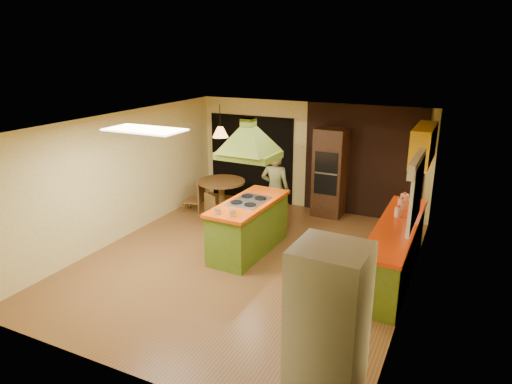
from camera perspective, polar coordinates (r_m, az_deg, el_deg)
The scene contains 21 objects.
ground at distance 8.29m, azimuth -1.16°, elevation -8.64°, with size 6.50×6.50×0.00m, color brown.
room_walls at distance 7.81m, azimuth -1.21°, elevation -0.40°, with size 5.50×6.50×6.50m.
ceiling_plane at distance 7.52m, azimuth -1.28°, elevation 8.69°, with size 6.50×6.50×0.00m, color silver.
brick_panel at distance 10.36m, azimuth 13.18°, elevation 3.68°, with size 2.64×0.03×2.50m, color #381E14.
nook_opening at distance 11.30m, azimuth -0.61°, elevation 4.25°, with size 2.20×0.03×2.10m, color black.
right_counter at distance 7.96m, azimuth 16.95°, elevation -6.95°, with size 0.62×3.05×0.92m.
upper_cabinets at distance 9.02m, azimuth 20.21°, elevation 5.58°, with size 0.34×1.40×0.70m, color yellow.
window_right at distance 7.31m, azimuth 19.50°, elevation 1.55°, with size 0.12×1.35×1.06m.
fluor_panel at distance 7.12m, azimuth -13.73°, elevation 7.57°, with size 1.20×0.60×0.03m, color white.
kitchen_island at distance 8.49m, azimuth -0.90°, elevation -4.30°, with size 0.86×2.00×1.00m.
range_hood at distance 8.00m, azimuth -0.96°, elevation 7.43°, with size 1.05×0.77×0.79m.
man at distance 9.54m, azimuth 2.40°, elevation 0.34°, with size 0.61×0.40×1.67m, color brown.
refrigerator at distance 5.00m, azimuth 8.94°, elevation -16.24°, with size 0.74×0.70×1.81m, color silver.
wall_oven at distance 10.31m, azimuth 9.21°, elevation 2.41°, with size 0.67×0.62×1.99m.
dining_table at distance 10.39m, azimuth -4.31°, elevation 0.20°, with size 1.07×1.07×0.80m.
chair_left at distance 10.71m, azimuth -7.81°, elevation -0.33°, with size 0.43×0.43×0.78m, color brown, non-canonical shape.
chair_near at distance 9.80m, azimuth -4.90°, elevation -2.15°, with size 0.39×0.39×0.72m, color brown, non-canonical shape.
pendant_lamp at distance 10.07m, azimuth -4.49°, elevation 7.48°, with size 0.35×0.35×0.22m, color #FF9E3F.
canister_large at distance 8.42m, azimuth 17.75°, elevation -1.54°, with size 0.14×0.14×0.21m, color beige.
canister_medium at distance 8.72m, azimuth 18.06°, elevation -0.93°, with size 0.15×0.15×0.21m, color #FFE6CD.
canister_small at distance 8.10m, azimuth 17.36°, elevation -2.42°, with size 0.12×0.12×0.16m, color #FFEBCD.
Camera 1 is at (3.36, -6.62, 3.68)m, focal length 32.00 mm.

